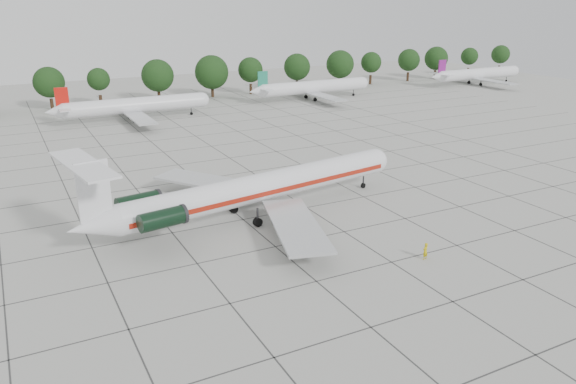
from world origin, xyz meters
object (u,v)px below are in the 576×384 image
ground_crew (425,251)px  bg_airliner_c (135,106)px  bg_airliner_d (314,87)px  main_airliner (249,190)px  bg_airliner_e (478,74)px

ground_crew → bg_airliner_c: size_ratio=0.06×
bg_airliner_c → bg_airliner_d: size_ratio=1.00×
main_airliner → ground_crew: bearing=-68.0°
bg_airliner_c → bg_airliner_e: (95.70, 4.28, 0.00)m
bg_airliner_c → bg_airliner_d: bearing=5.7°
ground_crew → main_airliner: bearing=-71.7°
bg_airliner_e → bg_airliner_c: bearing=-177.4°
bg_airliner_c → ground_crew: bearing=-83.0°
main_airliner → bg_airliner_d: main_airliner is taller
main_airliner → bg_airliner_e: (96.80, 62.54, -0.42)m
bg_airliner_d → bg_airliner_c: bearing=-174.3°
ground_crew → bg_airliner_c: 75.81m
ground_crew → bg_airliner_e: bearing=-150.4°
main_airliner → bg_airliner_c: 58.26m
ground_crew → bg_airliner_d: bg_airliner_d is taller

